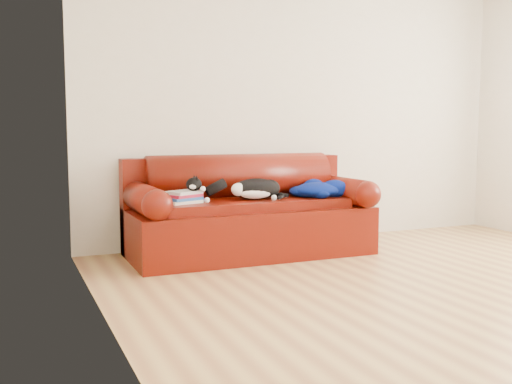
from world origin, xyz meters
TOP-DOWN VIEW (x-y plane):
  - ground at (0.00, 0.00)m, footprint 4.50×4.50m
  - room_shell at (0.12, 0.02)m, footprint 4.52×4.02m
  - sofa_base at (-0.78, 1.49)m, footprint 2.10×0.90m
  - sofa_back at (-0.78, 1.74)m, footprint 2.10×1.01m
  - book_stack at (-1.41, 1.42)m, footprint 0.33×0.29m
  - cat at (-0.77, 1.40)m, footprint 0.63×0.25m
  - blanket at (-0.16, 1.39)m, footprint 0.54×0.43m

SIDE VIEW (x-z plane):
  - ground at x=0.00m, z-range 0.00..0.00m
  - sofa_base at x=-0.78m, z-range -0.01..0.49m
  - sofa_back at x=-0.78m, z-range 0.10..0.98m
  - book_stack at x=-1.41m, z-range 0.50..0.60m
  - blanket at x=-0.16m, z-range 0.49..0.65m
  - cat at x=-0.77m, z-range 0.47..0.70m
  - room_shell at x=0.12m, z-range 0.36..2.97m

